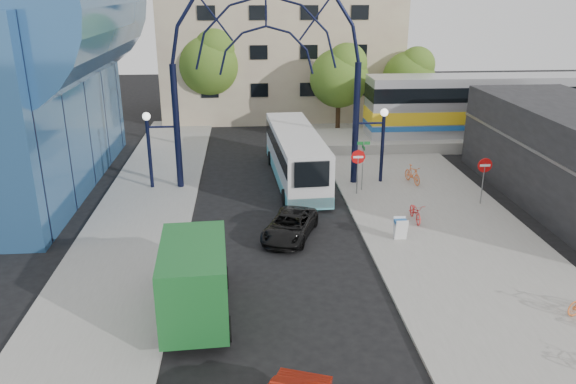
{
  "coord_description": "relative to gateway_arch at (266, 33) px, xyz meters",
  "views": [
    {
      "loc": [
        -1.23,
        -16.65,
        10.77
      ],
      "look_at": [
        0.53,
        6.0,
        2.51
      ],
      "focal_mm": 35.0,
      "sensor_mm": 36.0,
      "label": 1
    }
  ],
  "objects": [
    {
      "name": "ground",
      "position": [
        0.0,
        -14.0,
        -8.56
      ],
      "size": [
        120.0,
        120.0,
        0.0
      ],
      "primitive_type": "plane",
      "color": "black",
      "rests_on": "ground"
    },
    {
      "name": "sidewalk_east",
      "position": [
        8.0,
        -10.0,
        -8.5
      ],
      "size": [
        8.0,
        56.0,
        0.12
      ],
      "primitive_type": "cube",
      "color": "gray",
      "rests_on": "ground"
    },
    {
      "name": "plaza_west",
      "position": [
        -6.5,
        -8.0,
        -8.5
      ],
      "size": [
        5.0,
        50.0,
        0.12
      ],
      "primitive_type": "cube",
      "color": "gray",
      "rests_on": "ground"
    },
    {
      "name": "gateway_arch",
      "position": [
        0.0,
        0.0,
        0.0
      ],
      "size": [
        13.64,
        0.44,
        12.1
      ],
      "color": "black",
      "rests_on": "ground"
    },
    {
      "name": "stop_sign",
      "position": [
        4.8,
        -2.0,
        -6.56
      ],
      "size": [
        0.8,
        0.07,
        2.5
      ],
      "color": "slate",
      "rests_on": "sidewalk_east"
    },
    {
      "name": "do_not_enter_sign",
      "position": [
        11.0,
        -4.0,
        -6.58
      ],
      "size": [
        0.76,
        0.07,
        2.48
      ],
      "color": "slate",
      "rests_on": "sidewalk_east"
    },
    {
      "name": "street_name_sign",
      "position": [
        5.2,
        -1.4,
        -6.43
      ],
      "size": [
        0.7,
        0.7,
        2.8
      ],
      "color": "slate",
      "rests_on": "sidewalk_east"
    },
    {
      "name": "sandwich_board",
      "position": [
        5.6,
        -8.02,
        -7.81
      ],
      "size": [
        0.55,
        0.61,
        0.99
      ],
      "color": "white",
      "rests_on": "sidewalk_east"
    },
    {
      "name": "apartment_block",
      "position": [
        2.0,
        20.97,
        -1.55
      ],
      "size": [
        20.0,
        12.1,
        14.0
      ],
      "color": "tan",
      "rests_on": "ground"
    },
    {
      "name": "train_platform",
      "position": [
        20.0,
        8.0,
        -8.16
      ],
      "size": [
        32.0,
        5.0,
        0.8
      ],
      "primitive_type": "cube",
      "color": "gray",
      "rests_on": "ground"
    },
    {
      "name": "train_car",
      "position": [
        20.0,
        8.0,
        -5.66
      ],
      "size": [
        25.1,
        3.05,
        4.2
      ],
      "color": "#B7B7BC",
      "rests_on": "train_platform"
    },
    {
      "name": "tree_north_a",
      "position": [
        6.12,
        11.93,
        -3.95
      ],
      "size": [
        4.48,
        4.48,
        7.0
      ],
      "color": "#382314",
      "rests_on": "ground"
    },
    {
      "name": "tree_north_b",
      "position": [
        -3.88,
        15.93,
        -3.29
      ],
      "size": [
        5.12,
        5.12,
        8.0
      ],
      "color": "#382314",
      "rests_on": "ground"
    },
    {
      "name": "tree_north_c",
      "position": [
        12.12,
        13.93,
        -4.28
      ],
      "size": [
        4.16,
        4.16,
        6.5
      ],
      "color": "#382314",
      "rests_on": "ground"
    },
    {
      "name": "city_bus",
      "position": [
        1.68,
        0.88,
        -7.0
      ],
      "size": [
        3.03,
        10.97,
        2.98
      ],
      "rotation": [
        0.0,
        0.0,
        0.06
      ],
      "color": "silver",
      "rests_on": "ground"
    },
    {
      "name": "green_truck",
      "position": [
        -3.09,
        -13.3,
        -7.09
      ],
      "size": [
        2.49,
        5.91,
        2.93
      ],
      "rotation": [
        0.0,
        0.0,
        0.05
      ],
      "color": "black",
      "rests_on": "ground"
    },
    {
      "name": "black_suv",
      "position": [
        0.69,
        -7.19,
        -7.99
      ],
      "size": [
        3.19,
        4.5,
        1.14
      ],
      "primitive_type": "imported",
      "rotation": [
        0.0,
        0.0,
        -0.35
      ],
      "color": "black",
      "rests_on": "ground"
    },
    {
      "name": "bike_near_a",
      "position": [
        6.9,
        -6.0,
        -7.98
      ],
      "size": [
        0.63,
        1.76,
        0.92
      ],
      "primitive_type": "imported",
      "rotation": [
        0.0,
        0.0,
        -0.01
      ],
      "color": "red",
      "rests_on": "sidewalk_east"
    },
    {
      "name": "bike_near_b",
      "position": [
        8.36,
        -0.46,
        -7.92
      ],
      "size": [
        0.87,
        1.8,
        1.04
      ],
      "primitive_type": "imported",
      "rotation": [
        0.0,
        0.0,
        0.23
      ],
      "color": "orange",
      "rests_on": "sidewalk_east"
    }
  ]
}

